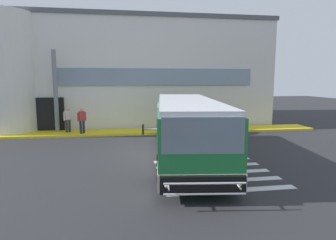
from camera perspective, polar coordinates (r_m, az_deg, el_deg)
name	(u,v)px	position (r m, az deg, el deg)	size (l,w,h in m)	color
ground_plane	(153,149)	(14.96, -3.02, -5.88)	(80.00, 90.00, 0.02)	#2B2B2D
bay_paint_stripes	(215,173)	(11.39, 9.42, -10.38)	(4.40, 3.96, 0.01)	silver
terminal_building	(132,74)	(26.06, -7.21, 9.16)	(21.69, 13.80, 8.28)	silver
boarding_curb	(146,131)	(19.62, -4.44, -2.30)	(23.89, 2.00, 0.15)	yellow
entry_support_column	(55,91)	(20.37, -21.62, 5.41)	(0.28, 0.28, 5.40)	slate
bus_main_foreground	(186,129)	(13.06, 3.70, -1.90)	(4.23, 10.81, 2.70)	#1E7238
passenger_near_column	(68,118)	(19.85, -19.48, 0.42)	(0.52, 0.50, 1.68)	#2D2D33
passenger_by_doorway	(82,119)	(19.13, -16.87, 0.16)	(0.52, 0.39, 1.68)	#1E2338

